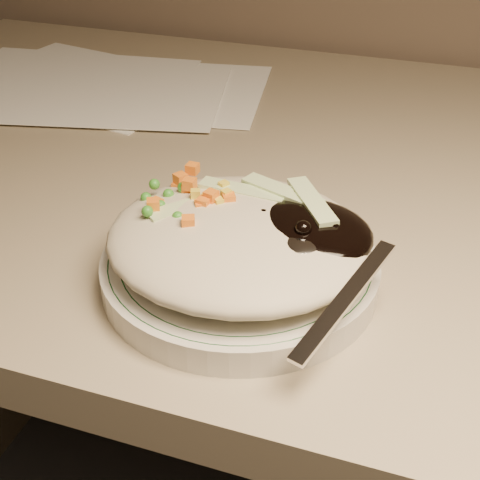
% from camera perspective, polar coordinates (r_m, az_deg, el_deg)
% --- Properties ---
extents(desk, '(1.40, 0.70, 0.74)m').
position_cam_1_polar(desk, '(0.78, 11.36, -7.56)').
color(desk, gray).
rests_on(desk, ground).
extents(plate, '(0.21, 0.21, 0.02)m').
position_cam_1_polar(plate, '(0.50, 0.00, -2.48)').
color(plate, beige).
rests_on(plate, desk).
extents(plate_rim, '(0.20, 0.20, 0.00)m').
position_cam_1_polar(plate_rim, '(0.50, 0.00, -1.54)').
color(plate_rim, '#144723').
rests_on(plate_rim, plate).
extents(meal, '(0.21, 0.19, 0.05)m').
position_cam_1_polar(meal, '(0.48, 0.46, 0.42)').
color(meal, beige).
rests_on(meal, plate).
extents(papers, '(0.43, 0.30, 0.00)m').
position_cam_1_polar(papers, '(0.89, -11.88, 12.79)').
color(papers, white).
rests_on(papers, desk).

